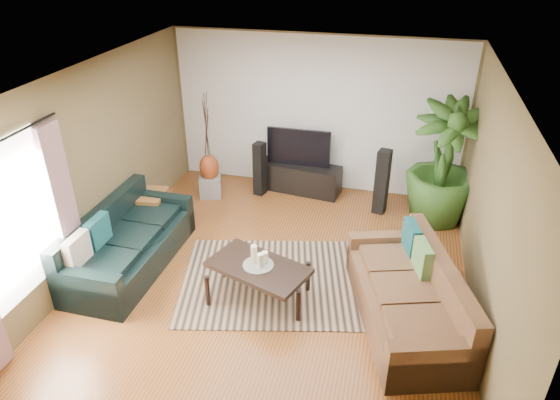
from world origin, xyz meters
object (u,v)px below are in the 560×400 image
(speaker_left, at_px, (260,169))
(vase, at_px, (209,168))
(pedestal, at_px, (211,186))
(sofa_left, at_px, (129,239))
(potted_plant, at_px, (444,164))
(television, at_px, (299,147))
(coffee_table, at_px, (259,282))
(speaker_right, at_px, (382,182))
(sofa_right, at_px, (406,293))
(tv_stand, at_px, (298,177))
(side_table, at_px, (149,210))

(speaker_left, distance_m, vase, 0.87)
(pedestal, bearing_deg, sofa_left, -97.93)
(potted_plant, height_order, pedestal, potted_plant)
(potted_plant, xyz_separation_m, vase, (-3.81, -0.12, -0.45))
(television, bearing_deg, coffee_table, -87.10)
(sofa_left, bearing_deg, speaker_right, -53.37)
(sofa_right, height_order, tv_stand, sofa_right)
(sofa_right, relative_size, television, 1.95)
(speaker_left, distance_m, potted_plant, 3.04)
(pedestal, bearing_deg, television, 21.33)
(coffee_table, distance_m, potted_plant, 3.48)
(coffee_table, bearing_deg, speaker_left, 125.68)
(speaker_left, bearing_deg, speaker_right, 10.90)
(potted_plant, xyz_separation_m, side_table, (-4.37, -1.31, -0.69))
(pedestal, bearing_deg, side_table, -115.03)
(potted_plant, height_order, side_table, potted_plant)
(sofa_right, xyz_separation_m, tv_stand, (-1.94, 3.01, -0.17))
(television, bearing_deg, sofa_left, -122.22)
(television, height_order, vase, television)
(sofa_left, height_order, side_table, sofa_left)
(sofa_left, xyz_separation_m, tv_stand, (1.75, 2.78, -0.17))
(sofa_right, bearing_deg, tv_stand, -164.99)
(pedestal, xyz_separation_m, vase, (0.00, 0.00, 0.35))
(coffee_table, height_order, speaker_right, speaker_right)
(speaker_left, height_order, vase, speaker_left)
(sofa_left, distance_m, tv_stand, 3.29)
(sofa_left, xyz_separation_m, speaker_left, (1.13, 2.49, 0.05))
(sofa_right, distance_m, television, 3.60)
(speaker_right, distance_m, side_table, 3.73)
(sofa_right, distance_m, pedestal, 4.18)
(vase, bearing_deg, coffee_table, -57.01)
(television, bearing_deg, potted_plant, -10.70)
(sofa_left, xyz_separation_m, potted_plant, (4.12, 2.33, 0.56))
(speaker_left, bearing_deg, sofa_right, -32.19)
(tv_stand, relative_size, potted_plant, 0.77)
(pedestal, xyz_separation_m, side_table, (-0.56, -1.20, 0.11))
(coffee_table, bearing_deg, tv_stand, 112.76)
(tv_stand, xyz_separation_m, side_table, (-2.00, -1.76, 0.04))
(coffee_table, bearing_deg, sofa_right, 20.25)
(tv_stand, height_order, side_table, side_table)
(tv_stand, bearing_deg, pedestal, -151.33)
(sofa_left, relative_size, speaker_right, 2.01)
(television, xyz_separation_m, side_table, (-2.00, -1.76, -0.54))
(pedestal, relative_size, vase, 0.78)
(sofa_left, height_order, vase, sofa_left)
(television, relative_size, side_table, 1.90)
(pedestal, bearing_deg, speaker_left, 18.38)
(sofa_right, height_order, television, television)
(speaker_left, relative_size, potted_plant, 0.49)
(sofa_left, xyz_separation_m, vase, (0.31, 2.22, 0.11))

